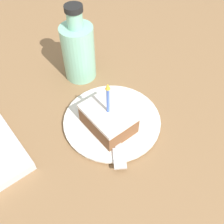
# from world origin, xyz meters

# --- Properties ---
(ground_plane) EXTENTS (2.40, 2.40, 0.04)m
(ground_plane) POSITION_xyz_m (0.00, 0.00, -0.02)
(ground_plane) COLOR olive
(ground_plane) RESTS_ON ground
(plate) EXTENTS (0.21, 0.21, 0.01)m
(plate) POSITION_xyz_m (0.01, 0.02, 0.01)
(plate) COLOR white
(plate) RESTS_ON ground_plane
(cake_slice) EXTENTS (0.08, 0.11, 0.12)m
(cake_slice) POSITION_xyz_m (0.03, 0.03, 0.04)
(cake_slice) COLOR brown
(cake_slice) RESTS_ON plate
(fork) EXTENTS (0.11, 0.15, 0.01)m
(fork) POSITION_xyz_m (0.03, 0.06, 0.01)
(fork) COLOR silver
(fork) RESTS_ON plate
(bottle) EXTENTS (0.08, 0.08, 0.19)m
(bottle) POSITION_xyz_m (-0.02, -0.15, 0.08)
(bottle) COLOR #8CD1B2
(bottle) RESTS_ON ground_plane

